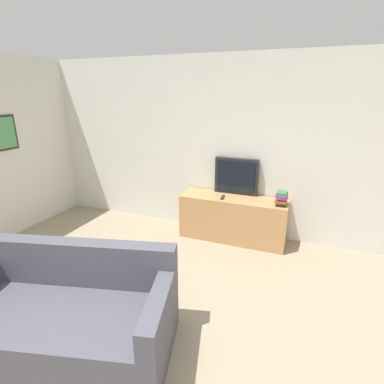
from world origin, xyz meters
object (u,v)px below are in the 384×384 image
object	(u,v)px
remote_on_stand	(222,197)
television	(236,176)
book_stack	(282,199)
tv_stand	(233,218)
couch	(67,318)

from	to	relation	value
remote_on_stand	television	bearing A→B (deg)	65.80
television	remote_on_stand	world-z (taller)	television
television	book_stack	bearing A→B (deg)	-19.87
tv_stand	television	bearing A→B (deg)	97.44
television	book_stack	world-z (taller)	television
tv_stand	book_stack	size ratio (longest dim) A/B	7.46
television	book_stack	xyz separation A→B (m)	(0.69, -0.25, -0.18)
couch	remote_on_stand	world-z (taller)	couch
book_stack	remote_on_stand	distance (m)	0.81
couch	tv_stand	bearing A→B (deg)	57.22
couch	book_stack	bearing A→B (deg)	43.98
tv_stand	television	xyz separation A→B (m)	(-0.02, 0.19, 0.59)
book_stack	remote_on_stand	world-z (taller)	book_stack
television	remote_on_stand	size ratio (longest dim) A/B	4.15
tv_stand	book_stack	xyz separation A→B (m)	(0.66, -0.06, 0.41)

